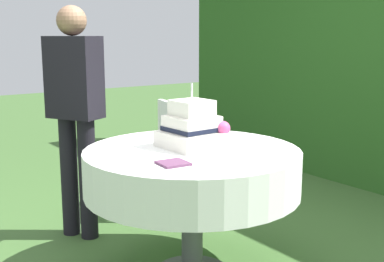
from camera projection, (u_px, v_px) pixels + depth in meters
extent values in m
cylinder|color=#4C4C51|center=(192.00, 216.00, 2.91)|extent=(0.12, 0.12, 0.74)
cylinder|color=olive|center=(192.00, 152.00, 2.84)|extent=(1.21, 1.21, 0.03)
cylinder|color=white|center=(192.00, 170.00, 2.86)|extent=(1.24, 1.24, 0.25)
cube|color=white|center=(192.00, 139.00, 2.89)|extent=(0.33, 0.33, 0.09)
cube|color=white|center=(192.00, 124.00, 2.87)|extent=(0.26, 0.26, 0.09)
cube|color=black|center=(192.00, 129.00, 2.88)|extent=(0.27, 0.27, 0.03)
cube|color=white|center=(192.00, 108.00, 2.86)|extent=(0.21, 0.21, 0.09)
sphere|color=#E04C8C|center=(223.00, 128.00, 2.86)|extent=(0.08, 0.08, 0.08)
cylinder|color=silver|center=(192.00, 92.00, 2.84)|extent=(0.01, 0.01, 0.10)
cylinder|color=white|center=(238.00, 138.00, 3.13)|extent=(0.11, 0.11, 0.01)
cylinder|color=white|center=(254.00, 151.00, 2.78)|extent=(0.13, 0.13, 0.01)
cube|color=#603856|center=(173.00, 163.00, 2.50)|extent=(0.15, 0.15, 0.01)
cylinder|color=white|center=(123.00, 183.00, 4.06)|extent=(0.03, 0.03, 0.45)
cylinder|color=white|center=(135.00, 194.00, 3.77)|extent=(0.03, 0.03, 0.45)
cylinder|color=white|center=(160.00, 178.00, 4.19)|extent=(0.03, 0.03, 0.45)
cylinder|color=white|center=(175.00, 189.00, 3.90)|extent=(0.03, 0.03, 0.45)
cube|color=white|center=(148.00, 156.00, 3.93)|extent=(0.48, 0.48, 0.04)
cube|color=white|center=(169.00, 127.00, 3.96)|extent=(0.40, 0.12, 0.40)
cylinder|color=black|center=(69.00, 176.00, 3.53)|extent=(0.12, 0.12, 0.85)
cylinder|color=black|center=(88.00, 179.00, 3.46)|extent=(0.12, 0.12, 0.85)
cube|color=black|center=(74.00, 77.00, 3.36)|extent=(0.41, 0.35, 0.55)
sphere|color=#8C664C|center=(72.00, 21.00, 3.29)|extent=(0.20, 0.20, 0.20)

